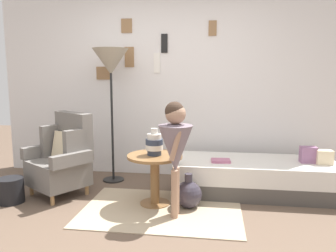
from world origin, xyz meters
The scene contains 14 objects.
ground_plane centered at (0.00, 0.00, 0.00)m, with size 12.00×12.00×0.00m, color brown.
gallery_wall centered at (0.00, 1.95, 1.30)m, with size 4.80×0.12×2.60m.
rug centered at (0.13, 0.61, 0.01)m, with size 1.66×1.15×0.01m, color tan.
armchair centered at (-1.12, 0.95, 0.44)m, with size 0.90×0.85×0.97m.
daybed centered at (1.15, 1.30, 0.20)m, with size 1.90×0.81×0.40m.
pillow_head centered at (1.92, 1.24, 0.48)m, with size 0.18×0.12×0.16m, color beige.
pillow_mid centered at (1.76, 1.29, 0.49)m, with size 0.18×0.12×0.19m, color gray.
side_table centered at (0.03, 0.76, 0.40)m, with size 0.60×0.60×0.56m.
vase_striped centered at (0.03, 0.75, 0.68)m, with size 0.19×0.19×0.29m.
floor_lamp centered at (-0.68, 1.51, 1.54)m, with size 0.46×0.46×1.76m.
person_child centered at (0.29, 0.47, 0.75)m, with size 0.34×0.34×1.16m.
book_on_daybed centered at (0.75, 1.17, 0.42)m, with size 0.22×0.16×0.03m, color #B46485.
demijohn_near centered at (0.41, 0.71, 0.15)m, with size 0.29×0.29×0.38m.
magazine_basket centered at (-1.57, 0.58, 0.14)m, with size 0.28×0.28×0.28m, color black.
Camera 1 is at (0.68, -2.70, 1.41)m, focal length 35.63 mm.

